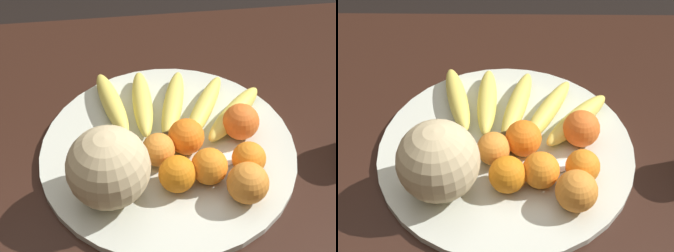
% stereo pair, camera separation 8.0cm
% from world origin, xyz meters
% --- Properties ---
extents(kitchen_table, '(1.68, 0.98, 0.74)m').
position_xyz_m(kitchen_table, '(0.00, 0.00, 0.66)').
color(kitchen_table, black).
rests_on(kitchen_table, ground_plane).
extents(fruit_bowl, '(0.47, 0.47, 0.02)m').
position_xyz_m(fruit_bowl, '(-0.03, -0.00, 0.75)').
color(fruit_bowl, beige).
rests_on(fruit_bowl, kitchen_table).
extents(melon, '(0.14, 0.14, 0.14)m').
position_xyz_m(melon, '(0.08, 0.10, 0.83)').
color(melon, '#C6B284').
rests_on(melon, fruit_bowl).
extents(banana_bunch, '(0.35, 0.23, 0.04)m').
position_xyz_m(banana_bunch, '(-0.05, -0.09, 0.78)').
color(banana_bunch, '#473819').
rests_on(banana_bunch, fruit_bowl).
extents(orange_front_left, '(0.06, 0.06, 0.06)m').
position_xyz_m(orange_front_left, '(-0.09, 0.08, 0.79)').
color(orange_front_left, orange).
rests_on(orange_front_left, fruit_bowl).
extents(orange_front_right, '(0.07, 0.07, 0.07)m').
position_xyz_m(orange_front_right, '(-0.06, 0.01, 0.79)').
color(orange_front_right, orange).
rests_on(orange_front_right, fruit_bowl).
extents(orange_mid_center, '(0.06, 0.06, 0.06)m').
position_xyz_m(orange_mid_center, '(-0.16, 0.07, 0.79)').
color(orange_mid_center, orange).
rests_on(orange_mid_center, fruit_bowl).
extents(orange_back_left, '(0.07, 0.07, 0.07)m').
position_xyz_m(orange_back_left, '(-0.16, -0.01, 0.79)').
color(orange_back_left, orange).
rests_on(orange_back_left, fruit_bowl).
extents(orange_back_right, '(0.06, 0.06, 0.06)m').
position_xyz_m(orange_back_right, '(-0.03, 0.09, 0.79)').
color(orange_back_right, orange).
rests_on(orange_back_right, fruit_bowl).
extents(orange_top_small, '(0.06, 0.06, 0.06)m').
position_xyz_m(orange_top_small, '(-0.01, 0.03, 0.79)').
color(orange_top_small, orange).
rests_on(orange_top_small, fruit_bowl).
extents(orange_side_extra, '(0.07, 0.07, 0.07)m').
position_xyz_m(orange_side_extra, '(-0.14, 0.13, 0.79)').
color(orange_side_extra, orange).
rests_on(orange_side_extra, fruit_bowl).
extents(produce_tag, '(0.08, 0.05, 0.00)m').
position_xyz_m(produce_tag, '(-0.14, 0.04, 0.76)').
color(produce_tag, white).
rests_on(produce_tag, fruit_bowl).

